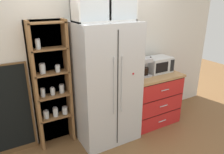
{
  "coord_description": "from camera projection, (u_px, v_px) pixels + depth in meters",
  "views": [
    {
      "loc": [
        -1.39,
        -2.62,
        2.11
      ],
      "look_at": [
        0.1,
        0.02,
        1.0
      ],
      "focal_mm": 34.4,
      "sensor_mm": 36.0,
      "label": 1
    }
  ],
  "objects": [
    {
      "name": "refrigerator",
      "position": [
        106.0,
        84.0,
        3.21
      ],
      "size": [
        0.9,
        0.69,
        1.82
      ],
      "color": "silver",
      "rests_on": "ground"
    },
    {
      "name": "bottle_amber",
      "position": [
        150.0,
        65.0,
        3.7
      ],
      "size": [
        0.07,
        0.07,
        0.28
      ],
      "color": "brown",
      "rests_on": "counter_cabinet"
    },
    {
      "name": "pantry_shelf_column",
      "position": [
        51.0,
        85.0,
        3.09
      ],
      "size": [
        0.55,
        0.24,
        1.86
      ],
      "color": "brown",
      "rests_on": "ground"
    },
    {
      "name": "chalkboard_menu",
      "position": [
        9.0,
        111.0,
        2.93
      ],
      "size": [
        0.6,
        0.04,
        1.33
      ],
      "color": "brown",
      "rests_on": "ground"
    },
    {
      "name": "mug_red",
      "position": [
        138.0,
        76.0,
        3.42
      ],
      "size": [
        0.12,
        0.08,
        0.08
      ],
      "color": "red",
      "rests_on": "counter_cabinet"
    },
    {
      "name": "coffee_maker",
      "position": [
        144.0,
        67.0,
        3.52
      ],
      "size": [
        0.17,
        0.2,
        0.31
      ],
      "color": "#B7B7BC",
      "rests_on": "counter_cabinet"
    },
    {
      "name": "counter_cabinet",
      "position": [
        152.0,
        98.0,
        3.82
      ],
      "size": [
        0.91,
        0.64,
        0.91
      ],
      "color": "red",
      "rests_on": "ground"
    },
    {
      "name": "ground_plane",
      "position": [
        107.0,
        136.0,
        3.51
      ],
      "size": [
        10.78,
        10.78,
        0.0
      ],
      "primitive_type": "plane",
      "color": "brown"
    },
    {
      "name": "wall_back_cream",
      "position": [
        95.0,
        55.0,
        3.4
      ],
      "size": [
        5.08,
        0.1,
        2.55
      ],
      "primitive_type": "cube",
      "color": "silver",
      "rests_on": "ground"
    },
    {
      "name": "microwave",
      "position": [
        158.0,
        64.0,
        3.72
      ],
      "size": [
        0.44,
        0.33,
        0.26
      ],
      "color": "silver",
      "rests_on": "counter_cabinet"
    }
  ]
}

